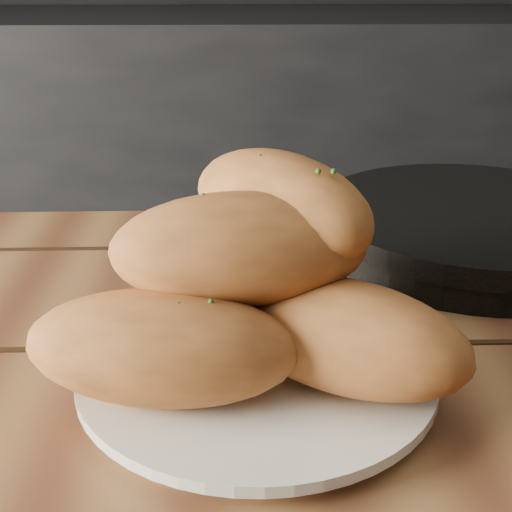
{
  "coord_description": "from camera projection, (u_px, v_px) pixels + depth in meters",
  "views": [
    {
      "loc": [
        -0.05,
        -0.04,
        1.03
      ],
      "look_at": [
        -0.03,
        0.4,
        0.84
      ],
      "focal_mm": 50.0,
      "sensor_mm": 36.0,
      "label": 1
    }
  ],
  "objects": [
    {
      "name": "counter",
      "position": [
        252.0,
        198.0,
        1.82
      ],
      "size": [
        2.8,
        0.6,
        0.9
      ],
      "primitive_type": "cube",
      "color": "black",
      "rests_on": "ground"
    },
    {
      "name": "skillet",
      "position": [
        476.0,
        227.0,
        0.72
      ],
      "size": [
        0.45,
        0.31,
        0.05
      ],
      "color": "black",
      "rests_on": "table"
    },
    {
      "name": "plate",
      "position": [
        257.0,
        374.0,
        0.49
      ],
      "size": [
        0.25,
        0.25,
        0.02
      ],
      "color": "white",
      "rests_on": "table"
    },
    {
      "name": "bread_rolls",
      "position": [
        254.0,
        284.0,
        0.47
      ],
      "size": [
        0.29,
        0.25,
        0.14
      ],
      "color": "#C26F35",
      "rests_on": "plate"
    }
  ]
}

